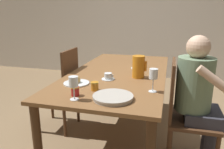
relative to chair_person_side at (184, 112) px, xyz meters
name	(u,v)px	position (x,y,z in m)	size (l,w,h in m)	color
ground_plane	(119,133)	(-0.67, 0.35, -0.51)	(20.00, 20.00, 0.00)	#7F6647
wall_back	(147,16)	(-0.67, 2.83, 0.79)	(10.00, 0.06, 2.60)	silver
dining_table	(119,79)	(-0.67, 0.35, 0.15)	(0.99, 1.97, 0.74)	brown
chair_person_side	(184,112)	(0.00, 0.00, 0.00)	(0.42, 0.42, 0.96)	#51331E
chair_opposite	(62,88)	(-1.35, 0.31, 0.00)	(0.42, 0.42, 0.96)	#51331E
person_seated	(198,93)	(0.09, -0.01, 0.20)	(0.39, 0.41, 1.18)	#33333D
red_pitcher	(138,67)	(-0.44, 0.19, 0.34)	(0.15, 0.12, 0.22)	orange
wine_glass_water	(153,75)	(-0.27, -0.19, 0.38)	(0.07, 0.07, 0.19)	white
wine_glass_juice	(74,83)	(-0.81, -0.50, 0.36)	(0.07, 0.07, 0.18)	white
teacup_near_person	(108,77)	(-0.71, 0.04, 0.26)	(0.13, 0.13, 0.06)	silver
teacup_across	(137,66)	(-0.52, 0.54, 0.26)	(0.13, 0.13, 0.06)	silver
serving_tray	(113,97)	(-0.54, -0.42, 0.25)	(0.30, 0.30, 0.03)	#B7B2A8
bread_plate	(76,82)	(-0.95, -0.16, 0.25)	(0.23, 0.23, 0.07)	silver
jam_jar_amber	(75,91)	(-0.84, -0.43, 0.27)	(0.07, 0.07, 0.07)	#A81E1E
jam_jar_red	(95,86)	(-0.73, -0.28, 0.27)	(0.07, 0.07, 0.07)	#C67A1E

